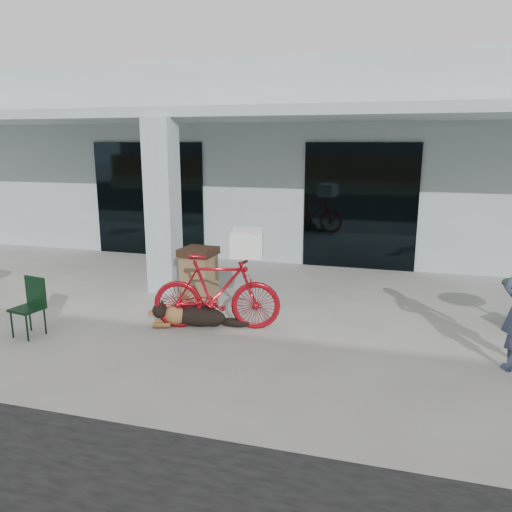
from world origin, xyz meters
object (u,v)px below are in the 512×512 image
(dog, at_px, (195,314))
(cafe_chair_near, at_px, (27,308))
(trash_receptacle, at_px, (199,275))
(bicycle, at_px, (217,292))

(dog, relative_size, cafe_chair_near, 1.35)
(dog, bearing_deg, trash_receptacle, 90.63)
(dog, height_order, cafe_chair_near, cafe_chair_near)
(dog, relative_size, trash_receptacle, 1.18)
(bicycle, bearing_deg, trash_receptacle, 20.59)
(cafe_chair_near, distance_m, trash_receptacle, 2.74)
(dog, bearing_deg, bicycle, -17.46)
(dog, distance_m, trash_receptacle, 1.20)
(bicycle, relative_size, cafe_chair_near, 2.24)
(bicycle, height_order, cafe_chair_near, bicycle)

